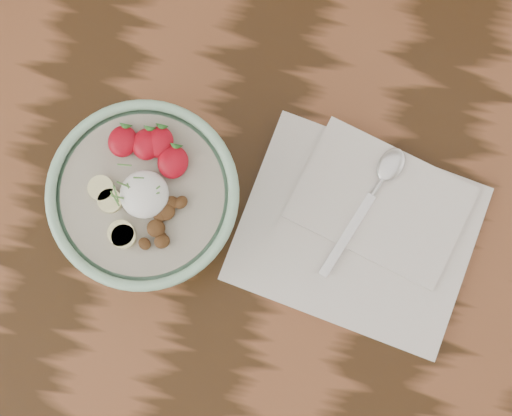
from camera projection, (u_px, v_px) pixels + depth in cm
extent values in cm
cube|color=#321D0C|center=(236.00, 233.00, 84.89)|extent=(160.00, 90.00, 4.00)
cylinder|color=#9ACFAB|center=(156.00, 207.00, 82.65)|extent=(8.74, 8.74, 1.25)
torus|color=#9ACFAB|center=(142.00, 194.00, 72.54)|extent=(19.87, 19.87, 1.14)
cylinder|color=#BAB09A|center=(143.00, 195.00, 73.16)|extent=(16.85, 16.85, 1.04)
ellipsoid|color=white|center=(144.00, 194.00, 71.67)|extent=(4.98, 4.98, 2.74)
ellipsoid|color=#A80716|center=(147.00, 144.00, 72.46)|extent=(3.05, 3.36, 1.68)
cone|color=#286623|center=(149.00, 131.00, 72.33)|extent=(1.40, 1.03, 1.52)
ellipsoid|color=#A80716|center=(173.00, 162.00, 72.19)|extent=(3.16, 3.48, 1.74)
cone|color=#286623|center=(176.00, 148.00, 72.07)|extent=(1.40, 1.03, 1.52)
ellipsoid|color=#A80716|center=(123.00, 141.00, 72.50)|extent=(3.03, 3.33, 1.67)
cone|color=#286623|center=(125.00, 128.00, 72.38)|extent=(1.40, 1.03, 1.52)
ellipsoid|color=#A80716|center=(159.00, 142.00, 72.50)|extent=(3.02, 3.32, 1.66)
cone|color=#286623|center=(161.00, 128.00, 72.37)|extent=(1.40, 1.03, 1.52)
cylinder|color=#F3EBA0|center=(110.00, 201.00, 72.15)|extent=(2.48, 2.48, 0.70)
cylinder|color=#F3EBA0|center=(101.00, 188.00, 72.32)|extent=(2.62, 2.62, 0.70)
cylinder|color=#F3EBA0|center=(121.00, 233.00, 71.72)|extent=(2.70, 2.70, 0.70)
cylinder|color=#F3EBA0|center=(124.00, 237.00, 71.68)|extent=(2.47, 2.47, 0.70)
ellipsoid|color=brown|center=(166.00, 212.00, 71.75)|extent=(2.58, 2.57, 1.02)
ellipsoid|color=brown|center=(161.00, 216.00, 71.80)|extent=(1.86, 1.68, 1.10)
ellipsoid|color=brown|center=(162.00, 241.00, 71.45)|extent=(2.14, 2.08, 1.28)
ellipsoid|color=brown|center=(171.00, 203.00, 71.96)|extent=(2.03, 1.95, 0.85)
ellipsoid|color=brown|center=(156.00, 228.00, 71.52)|extent=(1.89, 1.85, 1.30)
ellipsoid|color=brown|center=(145.00, 244.00, 71.50)|extent=(1.80, 1.75, 1.08)
ellipsoid|color=brown|center=(161.00, 238.00, 71.55)|extent=(1.23, 1.47, 0.80)
ellipsoid|color=brown|center=(181.00, 202.00, 72.01)|extent=(1.82, 1.90, 1.11)
cylinder|color=#497B34|center=(154.00, 191.00, 70.67)|extent=(1.13, 1.26, 0.23)
cylinder|color=#497B34|center=(115.00, 199.00, 70.56)|extent=(1.31, 1.37, 0.24)
cylinder|color=#497B34|center=(116.00, 194.00, 70.62)|extent=(1.00, 1.64, 0.24)
cylinder|color=#497B34|center=(124.00, 165.00, 71.00)|extent=(1.43, 0.34, 0.23)
cylinder|color=#497B34|center=(124.00, 185.00, 70.74)|extent=(1.55, 0.47, 0.23)
cylinder|color=#497B34|center=(140.00, 200.00, 70.55)|extent=(1.69, 0.82, 0.24)
cylinder|color=#497B34|center=(152.00, 195.00, 70.61)|extent=(1.56, 1.01, 0.24)
cylinder|color=#497B34|center=(130.00, 191.00, 70.66)|extent=(1.07, 1.48, 0.24)
cylinder|color=#497B34|center=(139.00, 178.00, 70.83)|extent=(1.10, 0.32, 0.22)
cylinder|color=#497B34|center=(117.00, 197.00, 70.58)|extent=(1.34, 0.22, 0.23)
cube|color=silver|center=(356.00, 234.00, 82.36)|extent=(29.20, 25.01, 1.01)
cube|color=silver|center=(381.00, 203.00, 82.02)|extent=(21.89, 17.62, 0.60)
cube|color=silver|center=(347.00, 235.00, 81.07)|extent=(4.80, 10.57, 0.33)
cylinder|color=silver|center=(379.00, 185.00, 81.65)|extent=(1.62, 2.89, 0.66)
ellipsoid|color=silver|center=(391.00, 165.00, 81.83)|extent=(4.24, 5.09, 0.90)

